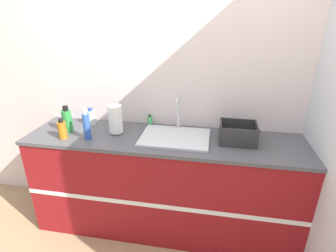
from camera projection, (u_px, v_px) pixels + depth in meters
The scene contains 12 objects.
ground_plane at pixel (159, 247), 2.31m from camera, with size 12.00×12.00×0.00m, color tan.
wall_back at pixel (171, 86), 2.35m from camera, with size 4.73×0.06×2.60m.
wall_right at pixel (329, 105), 1.86m from camera, with size 0.06×2.57×2.60m.
counter_cabinet at pixel (165, 184), 2.38m from camera, with size 2.35×0.60×0.94m.
sink at pixel (175, 136), 2.18m from camera, with size 0.57×0.42×0.31m.
paper_towel_roll at pixel (115, 119), 2.24m from camera, with size 0.12×0.12×0.25m.
dish_rack at pixel (238, 135), 2.10m from camera, with size 0.29×0.23×0.16m.
bottle_green at pixel (67, 120), 2.28m from camera, with size 0.08×0.08×0.23m.
bottle_blue at pixel (87, 126), 2.13m from camera, with size 0.06×0.06×0.27m.
bottle_clear at pixel (91, 117), 2.44m from camera, with size 0.08×0.08×0.16m.
bottle_amber at pixel (62, 130), 2.16m from camera, with size 0.07×0.07×0.17m.
soap_dispenser at pixel (150, 121), 2.43m from camera, with size 0.04×0.04×0.10m.
Camera 1 is at (0.38, -1.66, 1.89)m, focal length 28.00 mm.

